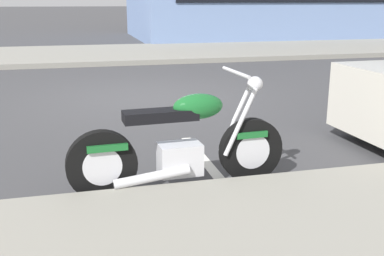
{
  "coord_description": "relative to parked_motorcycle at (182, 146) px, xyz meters",
  "views": [
    {
      "loc": [
        -1.34,
        -8.34,
        1.75
      ],
      "look_at": [
        -0.28,
        -4.15,
        0.55
      ],
      "focal_mm": 43.09,
      "sensor_mm": 36.0,
      "label": 1
    }
  ],
  "objects": [
    {
      "name": "ground_plane",
      "position": [
        0.42,
        4.33,
        -0.43
      ],
      "size": [
        260.0,
        260.0,
        0.0
      ],
      "primitive_type": "plane",
      "color": "#3D3D3F"
    },
    {
      "name": "parking_stall_stripe",
      "position": [
        0.42,
        0.52,
        -0.43
      ],
      "size": [
        0.12,
        2.2,
        0.01
      ],
      "primitive_type": "cube",
      "color": "silver",
      "rests_on": "ground"
    },
    {
      "name": "parked_motorcycle",
      "position": [
        0.0,
        0.0,
        0.0
      ],
      "size": [
        2.1,
        0.62,
        1.12
      ],
      "rotation": [
        0.0,
        0.0,
        0.05
      ],
      "color": "black",
      "rests_on": "ground"
    }
  ]
}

